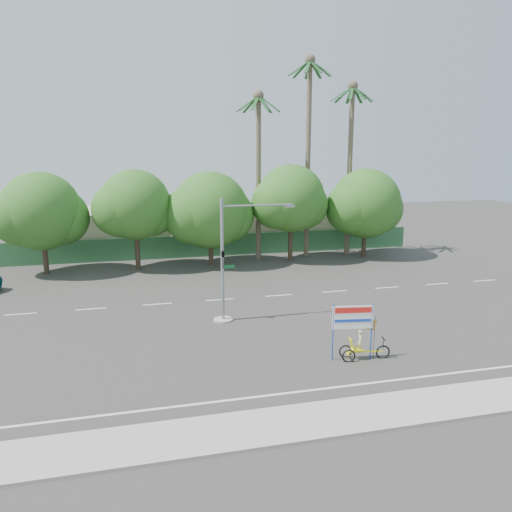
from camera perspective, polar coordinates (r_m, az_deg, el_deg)
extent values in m
plane|color=#33302D|center=(25.72, 3.41, -9.80)|extent=(120.00, 120.00, 0.00)
cube|color=gray|center=(19.38, 10.34, -17.57)|extent=(50.00, 2.40, 0.12)
cube|color=#336B3D|center=(45.65, -4.61, 1.23)|extent=(38.00, 0.08, 2.00)
cube|color=beige|center=(49.42, -17.04, 2.75)|extent=(12.00, 8.00, 4.00)
cube|color=beige|center=(51.66, 3.34, 3.42)|extent=(14.00, 8.00, 3.60)
cylinder|color=#473828|center=(42.05, -22.98, 0.41)|extent=(0.40, 0.40, 3.52)
sphere|color=#215B1A|center=(41.57, -23.34, 4.73)|extent=(6.00, 6.00, 6.00)
sphere|color=#215B1A|center=(41.74, -21.38, 4.14)|extent=(4.32, 4.32, 4.32)
sphere|color=#215B1A|center=(41.61, -25.19, 4.13)|extent=(4.56, 4.56, 4.56)
cylinder|color=#473828|center=(41.48, -13.42, 1.05)|extent=(0.40, 0.40, 3.74)
sphere|color=#215B1A|center=(40.98, -13.65, 5.72)|extent=(5.60, 5.60, 5.60)
sphere|color=#215B1A|center=(41.37, -11.86, 5.03)|extent=(4.03, 4.03, 4.03)
sphere|color=#215B1A|center=(40.78, -15.40, 5.12)|extent=(4.26, 4.26, 4.26)
cylinder|color=#473828|center=(41.98, -5.19, 1.16)|extent=(0.40, 0.40, 3.30)
sphere|color=#215B1A|center=(41.52, -5.27, 5.23)|extent=(6.40, 6.40, 6.40)
sphere|color=#215B1A|center=(42.11, -3.38, 4.64)|extent=(4.61, 4.61, 4.61)
sphere|color=#215B1A|center=(41.12, -7.20, 4.70)|extent=(4.86, 4.86, 4.86)
cylinder|color=#473828|center=(43.52, 3.95, 1.96)|extent=(0.40, 0.40, 3.87)
sphere|color=#215B1A|center=(43.04, 4.02, 6.57)|extent=(5.80, 5.80, 5.80)
sphere|color=#215B1A|center=(43.80, 5.52, 5.83)|extent=(4.18, 4.18, 4.18)
sphere|color=#215B1A|center=(42.45, 2.43, 6.04)|extent=(4.41, 4.41, 4.41)
cylinder|color=#473828|center=(46.16, 12.25, 2.02)|extent=(0.40, 0.40, 3.43)
sphere|color=#215B1A|center=(45.73, 12.43, 5.87)|extent=(6.20, 6.20, 6.20)
sphere|color=#215B1A|center=(46.69, 13.77, 5.25)|extent=(4.46, 4.46, 4.46)
sphere|color=#215B1A|center=(44.94, 10.95, 5.42)|extent=(4.71, 4.71, 4.71)
cylinder|color=#70604C|center=(44.92, 5.95, 10.66)|extent=(0.44, 0.44, 17.00)
sphere|color=#70604C|center=(45.51, 6.20, 21.42)|extent=(0.90, 0.90, 0.90)
cube|color=#1C4C21|center=(45.73, 7.36, 20.51)|extent=(1.91, 0.28, 1.36)
cube|color=#1C4C21|center=(46.22, 6.80, 20.43)|extent=(1.65, 1.44, 1.36)
cube|color=#1C4C21|center=(46.33, 5.96, 20.43)|extent=(0.61, 1.93, 1.36)
cube|color=#1C4C21|center=(46.01, 5.22, 20.50)|extent=(1.20, 1.80, 1.36)
cube|color=#1C4C21|center=(45.42, 4.91, 20.62)|extent=(1.89, 0.92, 1.36)
cube|color=#1C4C21|center=(44.82, 5.19, 20.73)|extent=(1.89, 0.92, 1.36)
cube|color=#1C4C21|center=(44.49, 5.95, 20.78)|extent=(1.20, 1.80, 1.36)
cube|color=#1C4C21|center=(44.60, 6.83, 20.74)|extent=(0.61, 1.93, 1.36)
cube|color=#1C4C21|center=(45.09, 7.38, 20.63)|extent=(1.65, 1.44, 1.36)
cylinder|color=#70604C|center=(46.46, 10.63, 9.33)|extent=(0.44, 0.44, 15.00)
sphere|color=#70604C|center=(46.72, 11.01, 18.55)|extent=(0.90, 0.90, 0.90)
cube|color=#1C4C21|center=(47.05, 12.07, 17.66)|extent=(1.91, 0.28, 1.36)
cube|color=#1C4C21|center=(47.50, 11.48, 17.63)|extent=(1.65, 1.44, 1.36)
cube|color=#1C4C21|center=(47.56, 10.67, 17.65)|extent=(0.61, 1.93, 1.36)
cube|color=#1C4C21|center=(47.20, 9.99, 17.72)|extent=(1.20, 1.80, 1.36)
cube|color=#1C4C21|center=(46.59, 9.76, 17.80)|extent=(1.89, 0.92, 1.36)
cube|color=#1C4C21|center=(46.00, 10.10, 17.87)|extent=(1.89, 0.92, 1.36)
cube|color=#1C4C21|center=(45.72, 10.86, 17.87)|extent=(1.20, 1.80, 1.36)
cube|color=#1C4C21|center=(45.88, 11.67, 17.82)|extent=(0.61, 1.93, 1.36)
cube|color=#1C4C21|center=(46.41, 12.15, 17.73)|extent=(1.65, 1.44, 1.36)
cylinder|color=#70604C|center=(43.66, 0.28, 8.71)|extent=(0.44, 0.44, 14.00)
sphere|color=#70604C|center=(43.81, 0.28, 17.89)|extent=(0.90, 0.90, 0.90)
cube|color=#1C4C21|center=(43.99, 1.53, 17.00)|extent=(1.91, 0.28, 1.36)
cube|color=#1C4C21|center=(44.51, 1.02, 16.95)|extent=(1.65, 1.44, 1.36)
cube|color=#1C4C21|center=(44.68, 0.19, 16.93)|extent=(0.61, 1.93, 1.36)
cube|color=#1C4C21|center=(44.42, -0.60, 16.96)|extent=(1.20, 1.80, 1.36)
cube|color=#1C4C21|center=(43.85, -1.00, 17.02)|extent=(1.89, 0.92, 1.36)
cube|color=#1C4C21|center=(43.23, -0.80, 17.09)|extent=(1.89, 0.92, 1.36)
cube|color=#1C4C21|center=(42.84, -0.07, 17.14)|extent=(1.20, 1.80, 1.36)
cube|color=#1C4C21|center=(42.89, 0.82, 17.13)|extent=(0.61, 1.93, 1.36)
cube|color=#1C4C21|center=(43.35, 1.46, 17.08)|extent=(1.65, 1.44, 1.36)
cylinder|color=gray|center=(28.79, -3.78, -7.27)|extent=(1.10, 1.10, 0.10)
cylinder|color=gray|center=(27.84, -3.87, -0.55)|extent=(0.18, 0.18, 7.00)
cylinder|color=gray|center=(27.75, 0.13, 5.82)|extent=(4.00, 0.10, 0.10)
cube|color=gray|center=(28.28, 3.88, 5.71)|extent=(0.55, 0.20, 0.12)
imported|color=black|center=(27.60, -3.80, -0.45)|extent=(0.16, 0.20, 1.00)
cube|color=#14662D|center=(27.98, -3.16, -1.22)|extent=(0.70, 0.04, 0.18)
torus|color=black|center=(24.47, 14.29, -10.60)|extent=(0.68, 0.18, 0.68)
torus|color=black|center=(24.24, 10.19, -10.68)|extent=(0.64, 0.17, 0.64)
torus|color=black|center=(23.74, 10.55, -11.20)|extent=(0.64, 0.17, 0.64)
cube|color=#FAF716|center=(24.19, 12.36, -10.62)|extent=(1.69, 0.33, 0.06)
cube|color=#FAF716|center=(23.98, 10.37, -10.89)|extent=(0.15, 0.60, 0.05)
cube|color=#FAF716|center=(24.02, 11.44, -10.38)|extent=(0.56, 0.49, 0.06)
cube|color=#FAF716|center=(23.84, 10.84, -9.80)|extent=(0.29, 0.45, 0.54)
cylinder|color=black|center=(24.32, 14.34, -9.72)|extent=(0.03, 0.03, 0.55)
cube|color=black|center=(24.22, 14.38, -9.13)|extent=(0.11, 0.45, 0.04)
imported|color=#CCB284|center=(23.92, 11.83, -9.51)|extent=(0.32, 0.43, 1.08)
cylinder|color=#183EB6|center=(23.42, 8.79, -8.63)|extent=(0.06, 0.06, 2.71)
cylinder|color=#183EB6|center=(23.90, 13.05, -8.37)|extent=(0.06, 0.06, 2.71)
cube|color=white|center=(23.41, 11.01, -6.90)|extent=(1.89, 0.35, 1.10)
cube|color=red|center=(23.26, 11.07, -6.10)|extent=(1.69, 0.28, 0.26)
cube|color=#183EB6|center=(23.42, 11.02, -7.27)|extent=(1.69, 0.28, 0.14)
cylinder|color=black|center=(24.05, 13.36, -9.02)|extent=(0.02, 0.02, 2.11)
cube|color=red|center=(23.72, 12.62, -7.61)|extent=(0.88, 0.16, 0.66)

